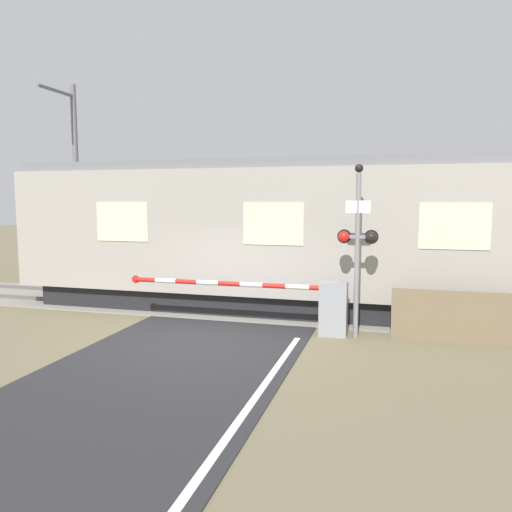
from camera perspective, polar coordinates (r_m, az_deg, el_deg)
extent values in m
plane|color=#6B6047|center=(10.56, -6.55, -10.08)|extent=(80.00, 80.00, 0.00)
cube|color=gray|center=(13.88, -0.86, -5.95)|extent=(36.00, 3.20, 0.03)
cube|color=#595451|center=(13.20, -1.76, -6.32)|extent=(36.00, 0.08, 0.10)
cube|color=#595451|center=(14.54, -0.06, -5.11)|extent=(36.00, 0.08, 0.10)
cube|color=black|center=(13.57, 3.34, -5.02)|extent=(13.58, 2.36, 0.60)
cube|color=#9E998E|center=(13.33, 3.39, 2.95)|extent=(14.76, 2.78, 3.17)
cube|color=slate|center=(13.33, 3.44, 10.28)|extent=(14.46, 2.56, 0.24)
cube|color=beige|center=(11.68, 21.73, 3.17)|extent=(1.48, 0.02, 1.01)
cube|color=beige|center=(11.95, 1.97, 3.69)|extent=(1.48, 0.02, 1.01)
cube|color=beige|center=(13.50, -15.06, 3.79)|extent=(1.48, 0.02, 1.01)
cube|color=gray|center=(11.21, 8.84, -5.98)|extent=(0.60, 0.44, 1.20)
cylinder|color=gray|center=(11.12, 8.88, -3.71)|extent=(0.16, 0.16, 0.18)
cylinder|color=red|center=(11.16, 7.50, -3.66)|extent=(0.54, 0.11, 0.11)
cylinder|color=white|center=(11.24, 4.77, -3.55)|extent=(0.54, 0.11, 0.11)
cylinder|color=red|center=(11.36, 2.09, -3.43)|extent=(0.54, 0.11, 0.11)
cylinder|color=white|center=(11.49, -0.53, -3.31)|extent=(0.54, 0.11, 0.11)
cylinder|color=red|center=(11.65, -3.08, -3.18)|extent=(0.54, 0.11, 0.11)
cylinder|color=white|center=(11.83, -5.56, -3.05)|extent=(0.54, 0.11, 0.11)
cylinder|color=red|center=(12.04, -7.96, -2.92)|extent=(0.54, 0.11, 0.11)
cylinder|color=white|center=(12.26, -10.27, -2.79)|extent=(0.54, 0.11, 0.11)
cylinder|color=red|center=(12.50, -12.50, -2.66)|extent=(0.54, 0.11, 0.11)
cylinder|color=red|center=(12.63, -13.58, -2.60)|extent=(0.20, 0.02, 0.20)
cylinder|color=gray|center=(10.96, 11.48, -0.06)|extent=(0.11, 0.11, 3.56)
cube|color=gray|center=(10.92, 11.53, 2.17)|extent=(0.69, 0.07, 0.07)
sphere|color=red|center=(10.90, 10.00, 2.19)|extent=(0.24, 0.24, 0.24)
sphere|color=black|center=(10.85, 13.02, 2.11)|extent=(0.24, 0.24, 0.24)
cylinder|color=black|center=(11.00, 10.06, 2.23)|extent=(0.30, 0.06, 0.30)
cylinder|color=black|center=(10.96, 13.05, 2.15)|extent=(0.30, 0.06, 0.30)
cube|color=white|center=(10.85, 11.59, 5.53)|extent=(0.52, 0.02, 0.26)
sphere|color=black|center=(10.91, 11.70, 9.79)|extent=(0.18, 0.18, 0.18)
cylinder|color=slate|center=(18.98, -19.82, 7.57)|extent=(0.20, 0.20, 6.98)
cube|color=slate|center=(18.59, -21.88, 17.12)|extent=(0.10, 1.80, 0.08)
cube|color=#726047|center=(11.38, 22.68, -6.47)|extent=(2.95, 0.06, 1.10)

